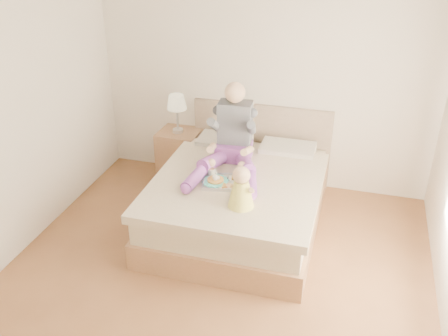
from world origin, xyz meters
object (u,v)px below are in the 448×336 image
(nightstand, at_px, (180,154))
(tray, at_px, (224,181))
(baby, at_px, (242,190))
(adult, at_px, (232,142))
(bed, at_px, (241,196))

(nightstand, distance_m, tray, 1.43)
(nightstand, distance_m, baby, 1.90)
(adult, xyz_separation_m, baby, (0.31, -0.79, -0.10))
(nightstand, xyz_separation_m, tray, (0.89, -1.07, 0.33))
(tray, distance_m, baby, 0.47)
(tray, bearing_deg, nightstand, 117.35)
(bed, xyz_separation_m, baby, (0.16, -0.64, 0.46))
(adult, bearing_deg, nightstand, 138.36)
(tray, relative_size, baby, 1.19)
(adult, distance_m, baby, 0.86)
(adult, relative_size, baby, 2.68)
(bed, bearing_deg, tray, -112.03)
(adult, relative_size, tray, 2.24)
(baby, bearing_deg, tray, 134.64)
(nightstand, xyz_separation_m, adult, (0.85, -0.64, 0.57))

